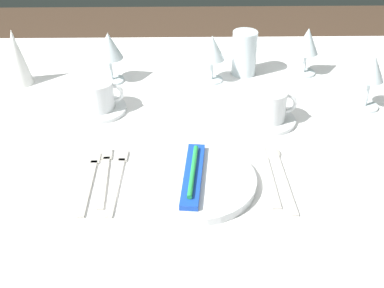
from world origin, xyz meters
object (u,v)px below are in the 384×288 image
(toothbrush_package, at_px, (193,174))
(fork_outer, at_px, (118,178))
(fork_salad, at_px, (90,179))
(spoon_soup, at_px, (281,171))
(wine_glass_right, at_px, (372,71))
(drink_tumbler, at_px, (244,53))
(coffee_cup_right, at_px, (97,95))
(fork_inner, at_px, (105,174))
(wine_glass_far, at_px, (307,43))
(napkin_folded, at_px, (16,57))
(dinner_knife, at_px, (269,176))
(dinner_plate, at_px, (193,181))
(coffee_cup_left, at_px, (270,105))
(wine_glass_left, at_px, (109,48))
(wine_glass_centre, at_px, (212,50))

(toothbrush_package, distance_m, fork_outer, 0.16)
(toothbrush_package, xyz_separation_m, fork_salad, (-0.21, 0.02, -0.02))
(spoon_soup, height_order, wine_glass_right, wine_glass_right)
(drink_tumbler, bearing_deg, coffee_cup_right, -151.75)
(fork_inner, bearing_deg, coffee_cup_right, 99.90)
(wine_glass_far, xyz_separation_m, drink_tumbler, (-0.17, 0.00, -0.03))
(wine_glass_right, relative_size, napkin_folded, 0.94)
(dinner_knife, relative_size, coffee_cup_right, 1.97)
(toothbrush_package, height_order, wine_glass_right, wine_glass_right)
(dinner_plate, relative_size, fork_inner, 1.26)
(dinner_plate, bearing_deg, coffee_cup_left, 52.01)
(coffee_cup_left, bearing_deg, wine_glass_far, 62.76)
(spoon_soup, xyz_separation_m, drink_tumbler, (-0.03, 0.48, 0.06))
(napkin_folded, bearing_deg, fork_outer, -54.78)
(dinner_plate, xyz_separation_m, napkin_folded, (-0.47, 0.46, 0.07))
(fork_inner, xyz_separation_m, napkin_folded, (-0.29, 0.43, 0.08))
(fork_outer, xyz_separation_m, fork_salad, (-0.06, -0.00, 0.00))
(fork_salad, bearing_deg, coffee_cup_left, 29.33)
(coffee_cup_right, bearing_deg, fork_outer, -75.11)
(toothbrush_package, bearing_deg, napkin_folded, 135.43)
(wine_glass_left, bearing_deg, drink_tumbler, 6.44)
(toothbrush_package, bearing_deg, spoon_soup, 11.85)
(dinner_plate, relative_size, spoon_soup, 1.13)
(wine_glass_left, bearing_deg, fork_salad, -89.41)
(toothbrush_package, height_order, wine_glass_far, wine_glass_far)
(coffee_cup_right, xyz_separation_m, wine_glass_right, (0.68, 0.01, 0.06))
(dinner_plate, xyz_separation_m, coffee_cup_right, (-0.23, 0.31, 0.04))
(dinner_knife, bearing_deg, napkin_folded, 144.90)
(toothbrush_package, height_order, wine_glass_left, wine_glass_left)
(fork_outer, relative_size, coffee_cup_right, 2.01)
(fork_inner, bearing_deg, coffee_cup_left, 29.18)
(fork_outer, xyz_separation_m, wine_glass_centre, (0.22, 0.45, 0.09))
(dinner_plate, xyz_separation_m, coffee_cup_left, (0.19, 0.24, 0.04))
(toothbrush_package, bearing_deg, wine_glass_centre, 82.71)
(dinner_plate, xyz_separation_m, fork_salad, (-0.21, 0.02, -0.01))
(toothbrush_package, distance_m, wine_glass_far, 0.61)
(toothbrush_package, bearing_deg, dinner_knife, 7.39)
(fork_salad, distance_m, napkin_folded, 0.52)
(wine_glass_right, bearing_deg, fork_salad, -155.86)
(dinner_plate, distance_m, toothbrush_package, 0.02)
(toothbrush_package, relative_size, dinner_knife, 0.97)
(toothbrush_package, height_order, coffee_cup_right, coffee_cup_right)
(fork_outer, bearing_deg, wine_glass_far, 45.36)
(toothbrush_package, relative_size, napkin_folded, 1.35)
(dinner_plate, relative_size, coffee_cup_left, 2.46)
(dinner_plate, relative_size, wine_glass_far, 1.90)
(fork_inner, xyz_separation_m, coffee_cup_left, (0.38, 0.21, 0.04))
(wine_glass_far, distance_m, drink_tumbler, 0.18)
(dinner_knife, bearing_deg, fork_outer, -179.76)
(dinner_knife, relative_size, wine_glass_left, 1.53)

